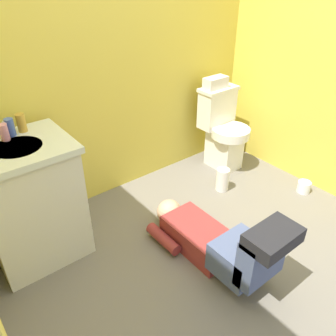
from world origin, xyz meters
TOP-DOWN VIEW (x-y plane):
  - ground_plane at (0.00, 0.00)m, footprint 3.08×2.99m
  - wall_back at (0.00, 1.03)m, footprint 2.74×0.08m
  - toilet at (0.90, 0.71)m, footprint 0.36×0.46m
  - vanity_cabinet at (-0.90, 0.65)m, footprint 0.60×0.52m
  - faucet at (-0.90, 0.79)m, footprint 0.02×0.02m
  - person_plumber at (-0.03, -0.17)m, footprint 0.39×1.06m
  - tissue_box at (0.86, 0.80)m, footprint 0.22×0.11m
  - bottle_pink at (-0.92, 0.76)m, footprint 0.05×0.05m
  - bottle_blue at (-0.87, 0.80)m, footprint 0.05×0.05m
  - bottle_amber at (-0.80, 0.81)m, footprint 0.05×0.05m
  - paper_towel_roll at (0.60, 0.39)m, footprint 0.11×0.11m
  - toilet_paper_roll at (1.13, -0.07)m, footprint 0.11×0.11m

SIDE VIEW (x-z plane):
  - ground_plane at x=0.00m, z-range -0.04..0.00m
  - toilet_paper_roll at x=1.13m, z-range 0.00..0.10m
  - paper_towel_roll at x=0.60m, z-range 0.00..0.20m
  - person_plumber at x=-0.03m, z-range -0.08..0.44m
  - toilet at x=0.90m, z-range -0.01..0.74m
  - vanity_cabinet at x=-0.90m, z-range 0.01..0.83m
  - tissue_box at x=0.86m, z-range 0.75..0.85m
  - faucet at x=-0.90m, z-range 0.82..0.92m
  - bottle_pink at x=-0.92m, z-range 0.82..0.92m
  - bottle_blue at x=-0.87m, z-range 0.82..0.93m
  - bottle_amber at x=-0.80m, z-range 0.82..0.93m
  - wall_back at x=0.00m, z-range 0.00..2.40m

